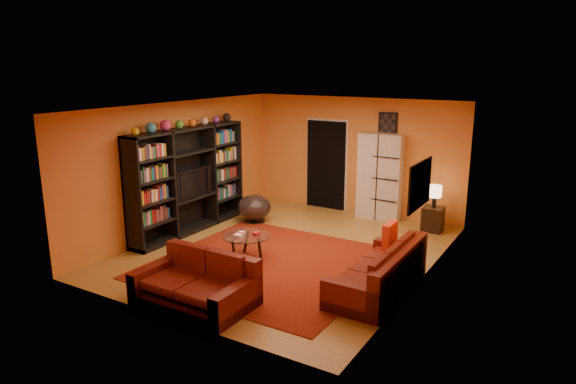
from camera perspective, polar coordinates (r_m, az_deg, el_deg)
The scene contains 20 objects.
floor at distance 9.43m, azimuth -0.24°, elevation -6.51°, with size 6.00×6.00×0.00m, color olive.
ceiling at distance 8.85m, azimuth -0.25°, elevation 9.43°, with size 6.00×6.00×0.00m, color white.
wall_back at distance 11.67m, azimuth 7.45°, elevation 4.03°, with size 6.00×6.00×0.00m, color orange.
wall_front at distance 6.76m, azimuth -13.59°, elevation -3.73°, with size 6.00×6.00×0.00m, color orange.
wall_left at distance 10.54m, azimuth -11.95°, elevation 2.75°, with size 6.00×6.00×0.00m, color orange.
wall_right at distance 8.08m, azimuth 15.08°, elevation -0.89°, with size 6.00×6.00×0.00m, color orange.
rug at distance 8.83m, azimuth -2.06°, elevation -7.97°, with size 3.60×3.60×0.01m, color #5F160A.
doorway at distance 11.98m, azimuth 4.26°, elevation 3.01°, with size 0.95×0.10×2.04m, color black.
wall_art_right at distance 7.74m, azimuth 14.46°, elevation 0.78°, with size 0.03×1.00×0.70m, color black.
wall_art_back at distance 11.27m, azimuth 11.04°, elevation 7.39°, with size 0.42×0.03×0.52m, color black.
entertainment_unit at distance 10.45m, azimuth -10.97°, elevation 1.29°, with size 0.45×3.00×2.10m, color black.
tv at distance 10.40m, azimuth -10.84°, elevation 1.03°, with size 0.13×1.01×0.58m, color black.
sofa at distance 7.85m, azimuth 10.51°, elevation -8.90°, with size 0.86×2.10×0.85m.
loveseat at distance 7.52m, azimuth -9.90°, elevation -9.99°, with size 1.66×1.00×0.85m.
throw_pillow at distance 8.45m, azimuth 11.25°, elevation -4.76°, with size 0.12×0.42×0.42m, color #FD3D1C.
coffee_table at distance 8.97m, azimuth -4.65°, elevation -5.09°, with size 0.84×0.84×0.42m.
storage_cabinet at distance 11.30m, azimuth 10.21°, elevation 1.71°, with size 0.94×0.42×1.87m, color beige.
bowl_chair at distance 11.04m, azimuth -3.76°, elevation -1.73°, with size 0.72×0.72×0.58m.
side_table at distance 10.83m, azimuth 15.80°, elevation -2.91°, with size 0.40×0.40×0.50m, color black.
table_lamp at distance 10.68m, azimuth 16.00°, elevation -0.00°, with size 0.27×0.27×0.45m.
Camera 1 is at (4.58, -7.54, 3.33)m, focal length 32.00 mm.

